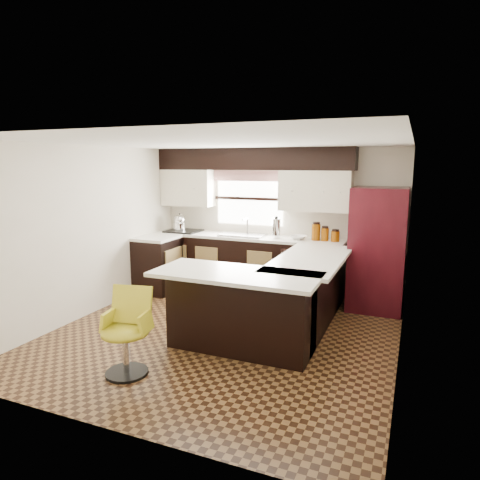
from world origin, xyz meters
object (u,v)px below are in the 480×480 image
at_px(peninsula_return, 241,312).
at_px(bar_chair, 125,333).
at_px(peninsula_long, 306,294).
at_px(refrigerator, 377,249).

height_order(peninsula_return, bar_chair, peninsula_return).
xyz_separation_m(peninsula_long, bar_chair, (-1.38, -2.00, -0.00)).
bearing_deg(bar_chair, peninsula_long, 44.81).
bearing_deg(refrigerator, bar_chair, -124.96).
relative_size(peninsula_long, bar_chair, 2.18).
relative_size(peninsula_long, peninsula_return, 1.18).
xyz_separation_m(peninsula_return, refrigerator, (1.32, 2.09, 0.46)).
bearing_deg(peninsula_return, refrigerator, 57.75).
xyz_separation_m(refrigerator, bar_chair, (-2.17, -3.11, -0.46)).
xyz_separation_m(peninsula_return, bar_chair, (-0.86, -1.02, -0.00)).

